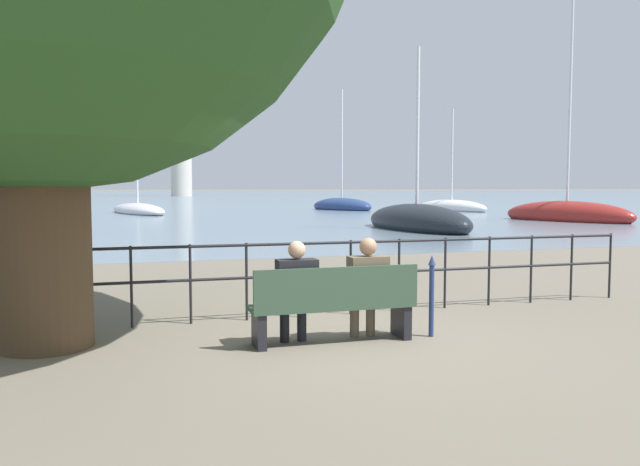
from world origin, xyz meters
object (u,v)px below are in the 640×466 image
seated_person_left (296,287)px  sailboat_0 (342,206)px  seated_person_right (367,283)px  harbor_lighthouse (181,131)px  sailboat_1 (451,207)px  sailboat_5 (138,210)px  sailboat_2 (417,222)px  closed_umbrella (432,291)px  sailboat_3 (567,214)px  park_bench (334,306)px

seated_person_left → sailboat_0: 42.32m
seated_person_right → harbor_lighthouse: harbor_lighthouse is taller
sailboat_1 → seated_person_left: bearing=-137.3°
sailboat_0 → sailboat_5: size_ratio=1.05×
sailboat_2 → seated_person_right: bearing=-119.7°
closed_umbrella → sailboat_1: sailboat_1 is taller
harbor_lighthouse → closed_umbrella: bearing=-92.9°
sailboat_3 → sailboat_5: 27.16m
sailboat_3 → harbor_lighthouse: 103.12m
sailboat_1 → closed_umbrella: bearing=-135.3°
sailboat_1 → sailboat_3: 14.40m
harbor_lighthouse → seated_person_right: bearing=-93.3°
closed_umbrella → park_bench: bearing=178.7°
seated_person_left → sailboat_3: bearing=46.0°
park_bench → sailboat_2: (9.40, 17.48, -0.11)m
sailboat_0 → sailboat_2: sailboat_0 is taller
closed_umbrella → sailboat_3: (18.65, 21.12, -0.19)m
harbor_lighthouse → seated_person_left: bearing=-93.7°
sailboat_2 → closed_umbrella: bearing=-117.5°
harbor_lighthouse → park_bench: bearing=-93.5°
seated_person_left → closed_umbrella: (1.65, -0.11, -0.11)m
seated_person_left → closed_umbrella: size_ratio=1.21×
seated_person_right → sailboat_3: (19.43, 21.02, -0.30)m
park_bench → harbor_lighthouse: size_ratio=0.07×
seated_person_left → harbor_lighthouse: size_ratio=0.04×
park_bench → sailboat_1: sailboat_1 is taller
sailboat_0 → sailboat_1: 8.51m
seated_person_left → sailboat_1: 41.30m
closed_umbrella → sailboat_3: sailboat_3 is taller
sailboat_1 → seated_person_right: bearing=-136.3°
seated_person_left → sailboat_5: 37.37m
seated_person_left → sailboat_1: sailboat_1 is taller
park_bench → harbor_lighthouse: harbor_lighthouse is taller
seated_person_left → sailboat_3: 29.22m
seated_person_right → sailboat_2: sailboat_2 is taller
seated_person_left → seated_person_right: (0.86, -0.00, 0.01)m
closed_umbrella → sailboat_5: bearing=94.7°
park_bench → sailboat_5: size_ratio=0.21×
park_bench → sailboat_2: sailboat_2 is taller
seated_person_right → closed_umbrella: bearing=-7.6°
park_bench → sailboat_1: bearing=59.5°
seated_person_left → harbor_lighthouse: 123.48m
sailboat_1 → sailboat_5: size_ratio=0.85×
sailboat_0 → sailboat_5: 15.72m
park_bench → sailboat_5: 37.47m
sailboat_3 → closed_umbrella: bearing=-150.8°
sailboat_1 → sailboat_2: sailboat_2 is taller
seated_person_left → sailboat_1: size_ratio=0.15×
closed_umbrella → sailboat_1: (19.66, 35.48, -0.27)m
seated_person_right → sailboat_1: (20.45, 35.38, -0.39)m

